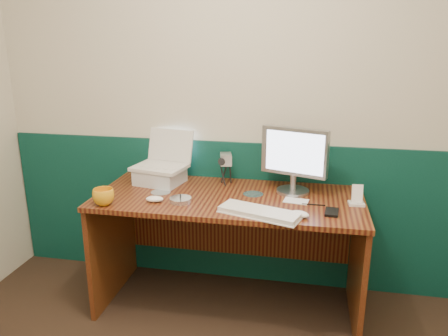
% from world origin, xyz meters
% --- Properties ---
extents(back_wall, '(3.50, 0.04, 2.50)m').
position_xyz_m(back_wall, '(0.00, 1.75, 1.25)').
color(back_wall, beige).
rests_on(back_wall, ground).
extents(wainscot, '(3.48, 0.02, 1.00)m').
position_xyz_m(wainscot, '(0.00, 1.74, 0.50)').
color(wainscot, '#07302A').
rests_on(wainscot, ground).
extents(desk, '(1.60, 0.70, 0.75)m').
position_xyz_m(desk, '(-0.10, 1.38, 0.38)').
color(desk, '#39100A').
rests_on(desk, ground).
extents(laptop_riser, '(0.32, 0.29, 0.10)m').
position_xyz_m(laptop_riser, '(-0.59, 1.54, 0.80)').
color(laptop_riser, silver).
rests_on(laptop_riser, desk).
extents(laptop, '(0.37, 0.31, 0.27)m').
position_xyz_m(laptop, '(-0.59, 1.54, 0.98)').
color(laptop, silver).
rests_on(laptop, laptop_riser).
extents(monitor, '(0.42, 0.24, 0.41)m').
position_xyz_m(monitor, '(0.27, 1.52, 0.95)').
color(monitor, '#A2A3A7').
rests_on(monitor, desk).
extents(keyboard, '(0.46, 0.27, 0.03)m').
position_xyz_m(keyboard, '(0.11, 1.12, 0.76)').
color(keyboard, white).
rests_on(keyboard, desk).
extents(mouse_right, '(0.12, 0.10, 0.03)m').
position_xyz_m(mouse_right, '(0.33, 1.13, 0.77)').
color(mouse_right, white).
rests_on(mouse_right, desk).
extents(mouse_left, '(0.11, 0.07, 0.03)m').
position_xyz_m(mouse_left, '(-0.51, 1.20, 0.77)').
color(mouse_left, white).
rests_on(mouse_left, desk).
extents(mug, '(0.16, 0.16, 0.10)m').
position_xyz_m(mug, '(-0.78, 1.10, 0.80)').
color(mug, orange).
rests_on(mug, desk).
extents(camcorder, '(0.11, 0.13, 0.18)m').
position_xyz_m(camcorder, '(-0.16, 1.61, 0.84)').
color(camcorder, silver).
rests_on(camcorder, desk).
extents(cd_spindle, '(0.13, 0.13, 0.03)m').
position_xyz_m(cd_spindle, '(-0.36, 1.23, 0.76)').
color(cd_spindle, silver).
rests_on(cd_spindle, desk).
extents(cd_loose_a, '(0.12, 0.12, 0.00)m').
position_xyz_m(cd_loose_a, '(-0.53, 1.37, 0.75)').
color(cd_loose_a, '#AFB9BF').
rests_on(cd_loose_a, desk).
extents(cd_loose_b, '(0.12, 0.12, 0.00)m').
position_xyz_m(cd_loose_b, '(0.04, 1.44, 0.75)').
color(cd_loose_b, '#ACB3BC').
rests_on(cd_loose_b, desk).
extents(pen, '(0.13, 0.01, 0.01)m').
position_xyz_m(pen, '(0.40, 1.32, 0.75)').
color(pen, black).
rests_on(pen, desk).
extents(papers, '(0.15, 0.11, 0.00)m').
position_xyz_m(papers, '(0.30, 1.37, 0.75)').
color(papers, silver).
rests_on(papers, desk).
extents(dock, '(0.09, 0.07, 0.02)m').
position_xyz_m(dock, '(0.64, 1.37, 0.76)').
color(dock, silver).
rests_on(dock, desk).
extents(music_player, '(0.06, 0.03, 0.11)m').
position_xyz_m(music_player, '(0.64, 1.37, 0.82)').
color(music_player, white).
rests_on(music_player, dock).
extents(pda, '(0.08, 0.13, 0.01)m').
position_xyz_m(pda, '(0.50, 1.22, 0.76)').
color(pda, black).
rests_on(pda, desk).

